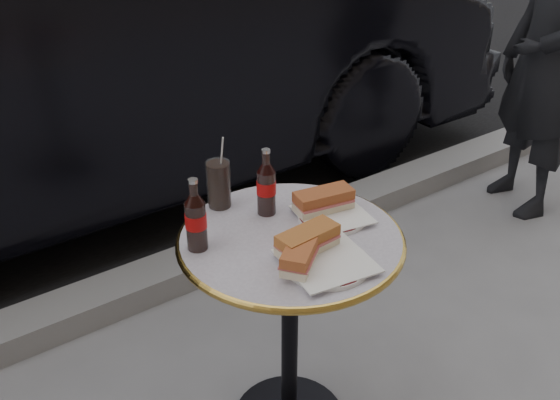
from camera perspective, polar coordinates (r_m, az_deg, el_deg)
curb at (r=2.73m, az=-10.51°, el=-6.91°), size 40.00×0.20×0.12m
bistro_table at (r=1.91m, az=0.89°, el=-12.51°), size 0.62×0.62×0.73m
plate_left at (r=1.58m, az=4.27°, el=-5.77°), size 0.28×0.28×0.01m
plate_right at (r=1.77m, az=4.79°, el=-1.51°), size 0.25×0.25×0.01m
sandwich_left_a at (r=1.55m, az=1.92°, el=-4.98°), size 0.17×0.15×0.05m
sandwich_left_b at (r=1.59m, az=2.53°, el=-3.78°), size 0.17×0.09×0.06m
sandwich_right at (r=1.78m, az=4.00°, el=-0.11°), size 0.18×0.11×0.06m
cola_bottle_left at (r=1.60m, az=-7.74°, el=-1.32°), size 0.06×0.06×0.20m
cola_bottle_right at (r=1.75m, az=-1.27°, el=1.68°), size 0.07×0.07×0.20m
cola_glass at (r=1.80m, az=-5.62°, el=1.46°), size 0.08×0.08×0.14m
parked_car at (r=3.34m, az=-18.51°, el=12.90°), size 1.65×4.71×1.55m
pedestrian at (r=3.27m, az=23.25°, el=11.49°), size 0.52×0.64×1.53m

